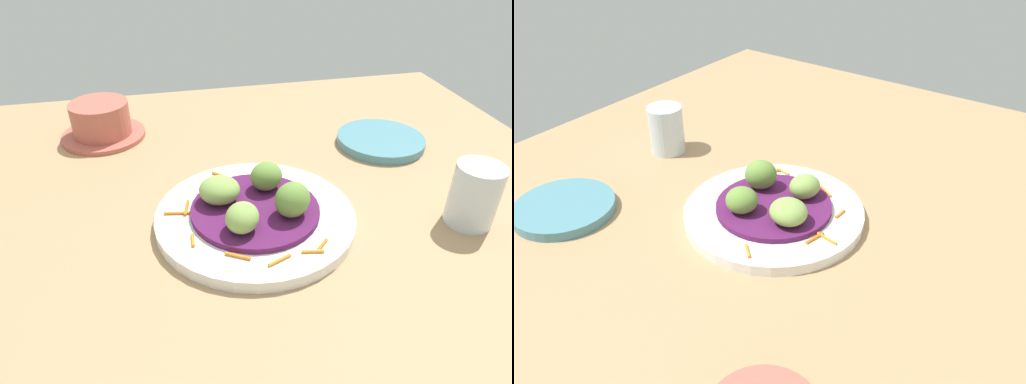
# 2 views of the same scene
# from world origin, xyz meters

# --- Properties ---
(table_surface) EXTENTS (1.10, 1.10, 0.02)m
(table_surface) POSITION_xyz_m (0.00, 0.00, 0.01)
(table_surface) COLOR tan
(table_surface) RESTS_ON ground
(main_plate) EXTENTS (0.26, 0.26, 0.02)m
(main_plate) POSITION_xyz_m (0.05, -0.03, 0.03)
(main_plate) COLOR white
(main_plate) RESTS_ON table_surface
(cabbage_bed) EXTENTS (0.17, 0.17, 0.01)m
(cabbage_bed) POSITION_xyz_m (0.05, -0.03, 0.04)
(cabbage_bed) COLOR #51194C
(cabbage_bed) RESTS_ON main_plate
(carrot_garnish) EXTENTS (0.22, 0.19, 0.00)m
(carrot_garnish) POSITION_xyz_m (0.02, -0.00, 0.04)
(carrot_garnish) COLOR orange
(carrot_garnish) RESTS_ON main_plate
(guac_scoop_left) EXTENTS (0.06, 0.06, 0.04)m
(guac_scoop_left) POSITION_xyz_m (0.10, -0.06, 0.06)
(guac_scoop_left) COLOR olive
(guac_scoop_left) RESTS_ON cabbage_bed
(guac_scoop_center) EXTENTS (0.06, 0.06, 0.03)m
(guac_scoop_center) POSITION_xyz_m (0.08, 0.01, 0.06)
(guac_scoop_center) COLOR #84A851
(guac_scoop_center) RESTS_ON cabbage_bed
(guac_scoop_right) EXTENTS (0.06, 0.06, 0.04)m
(guac_scoop_right) POSITION_xyz_m (0.01, -0.01, 0.06)
(guac_scoop_right) COLOR #84A851
(guac_scoop_right) RESTS_ON cabbage_bed
(guac_scoop_back) EXTENTS (0.06, 0.06, 0.04)m
(guac_scoop_back) POSITION_xyz_m (0.03, -0.07, 0.07)
(guac_scoop_back) COLOR olive
(guac_scoop_back) RESTS_ON cabbage_bed
(side_plate_small) EXTENTS (0.15, 0.15, 0.01)m
(side_plate_small) POSITION_xyz_m (0.22, -0.29, 0.03)
(side_plate_small) COLOR teal
(side_plate_small) RESTS_ON table_surface
(terracotta_bowl) EXTENTS (0.14, 0.14, 0.06)m
(terracotta_bowl) POSITION_xyz_m (0.36, 0.17, 0.05)
(terracotta_bowl) COLOR #B75B4C
(terracotta_bowl) RESTS_ON table_surface
(water_glass) EXTENTS (0.06, 0.06, 0.08)m
(water_glass) POSITION_xyz_m (-0.01, -0.30, 0.06)
(water_glass) COLOR silver
(water_glass) RESTS_ON table_surface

